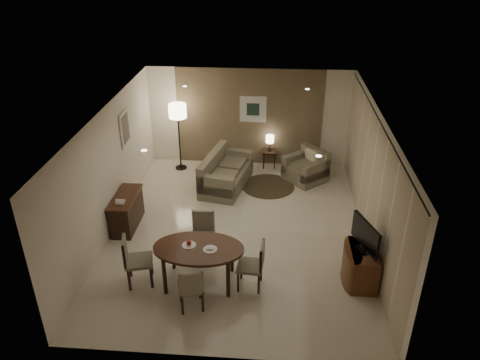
# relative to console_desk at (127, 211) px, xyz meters

# --- Properties ---
(room_shell) EXTENTS (5.50, 7.00, 2.70)m
(room_shell) POSITION_rel_console_desk_xyz_m (2.49, 0.40, 0.98)
(room_shell) COLOR beige
(room_shell) RESTS_ON ground
(taupe_accent) EXTENTS (3.96, 0.03, 2.70)m
(taupe_accent) POSITION_rel_console_desk_xyz_m (2.49, 3.48, 0.98)
(taupe_accent) COLOR #7A6C4C
(taupe_accent) RESTS_ON wall_back
(curtain_wall) EXTENTS (0.08, 6.70, 2.58)m
(curtain_wall) POSITION_rel_console_desk_xyz_m (5.17, 0.00, 0.95)
(curtain_wall) COLOR beige
(curtain_wall) RESTS_ON wall_right
(curtain_rod) EXTENTS (0.03, 6.80, 0.03)m
(curtain_rod) POSITION_rel_console_desk_xyz_m (5.17, 0.00, 2.27)
(curtain_rod) COLOR black
(curtain_rod) RESTS_ON wall_right
(art_back_frame) EXTENTS (0.72, 0.03, 0.72)m
(art_back_frame) POSITION_rel_console_desk_xyz_m (2.59, 3.46, 1.23)
(art_back_frame) COLOR silver
(art_back_frame) RESTS_ON wall_back
(art_back_canvas) EXTENTS (0.34, 0.01, 0.34)m
(art_back_canvas) POSITION_rel_console_desk_xyz_m (2.59, 3.44, 1.23)
(art_back_canvas) COLOR #1B3227
(art_back_canvas) RESTS_ON wall_back
(art_left_frame) EXTENTS (0.03, 0.60, 0.80)m
(art_left_frame) POSITION_rel_console_desk_xyz_m (-0.23, 1.20, 1.48)
(art_left_frame) COLOR silver
(art_left_frame) RESTS_ON wall_left
(art_left_canvas) EXTENTS (0.01, 0.46, 0.64)m
(art_left_canvas) POSITION_rel_console_desk_xyz_m (-0.21, 1.20, 1.48)
(art_left_canvas) COLOR gray
(art_left_canvas) RESTS_ON wall_left
(downlight_nl) EXTENTS (0.10, 0.10, 0.01)m
(downlight_nl) POSITION_rel_console_desk_xyz_m (1.09, -1.80, 2.31)
(downlight_nl) COLOR white
(downlight_nl) RESTS_ON ceiling
(downlight_nr) EXTENTS (0.10, 0.10, 0.01)m
(downlight_nr) POSITION_rel_console_desk_xyz_m (3.89, -1.80, 2.31)
(downlight_nr) COLOR white
(downlight_nr) RESTS_ON ceiling
(downlight_fl) EXTENTS (0.10, 0.10, 0.01)m
(downlight_fl) POSITION_rel_console_desk_xyz_m (1.09, 1.80, 2.31)
(downlight_fl) COLOR white
(downlight_fl) RESTS_ON ceiling
(downlight_fr) EXTENTS (0.10, 0.10, 0.01)m
(downlight_fr) POSITION_rel_console_desk_xyz_m (3.89, 1.80, 2.31)
(downlight_fr) COLOR white
(downlight_fr) RESTS_ON ceiling
(console_desk) EXTENTS (0.48, 1.20, 0.75)m
(console_desk) POSITION_rel_console_desk_xyz_m (0.00, 0.00, 0.00)
(console_desk) COLOR #472317
(console_desk) RESTS_ON floor
(telephone) EXTENTS (0.20, 0.14, 0.09)m
(telephone) POSITION_rel_console_desk_xyz_m (0.00, -0.30, 0.43)
(telephone) COLOR white
(telephone) RESTS_ON console_desk
(tv_cabinet) EXTENTS (0.48, 0.90, 0.70)m
(tv_cabinet) POSITION_rel_console_desk_xyz_m (4.89, -1.50, -0.03)
(tv_cabinet) COLOR brown
(tv_cabinet) RESTS_ON floor
(flat_tv) EXTENTS (0.36, 0.85, 0.60)m
(flat_tv) POSITION_rel_console_desk_xyz_m (4.87, -1.50, 0.65)
(flat_tv) COLOR black
(flat_tv) RESTS_ON tv_cabinet
(dining_table) EXTENTS (1.66, 1.04, 0.78)m
(dining_table) POSITION_rel_console_desk_xyz_m (1.89, -1.76, 0.01)
(dining_table) COLOR #472317
(dining_table) RESTS_ON floor
(chair_near) EXTENTS (0.52, 0.52, 0.87)m
(chair_near) POSITION_rel_console_desk_xyz_m (1.85, -2.42, 0.06)
(chair_near) COLOR #75705A
(chair_near) RESTS_ON floor
(chair_far) EXTENTS (0.48, 0.48, 0.95)m
(chair_far) POSITION_rel_console_desk_xyz_m (1.84, -1.00, 0.10)
(chair_far) COLOR #75705A
(chair_far) RESTS_ON floor
(chair_left) EXTENTS (0.59, 0.59, 0.99)m
(chair_left) POSITION_rel_console_desk_xyz_m (0.80, -1.85, 0.12)
(chair_left) COLOR #75705A
(chair_left) RESTS_ON floor
(chair_right) EXTENTS (0.49, 0.49, 0.94)m
(chair_right) POSITION_rel_console_desk_xyz_m (2.83, -1.80, 0.09)
(chair_right) COLOR #75705A
(chair_right) RESTS_ON floor
(plate_a) EXTENTS (0.26, 0.26, 0.02)m
(plate_a) POSITION_rel_console_desk_xyz_m (1.71, -1.71, 0.41)
(plate_a) COLOR white
(plate_a) RESTS_ON dining_table
(plate_b) EXTENTS (0.26, 0.26, 0.02)m
(plate_b) POSITION_rel_console_desk_xyz_m (2.11, -1.81, 0.41)
(plate_b) COLOR white
(plate_b) RESTS_ON dining_table
(fruit_apple) EXTENTS (0.09, 0.09, 0.09)m
(fruit_apple) POSITION_rel_console_desk_xyz_m (1.71, -1.71, 0.46)
(fruit_apple) COLOR #A92113
(fruit_apple) RESTS_ON plate_a
(napkin) EXTENTS (0.12, 0.08, 0.03)m
(napkin) POSITION_rel_console_desk_xyz_m (2.11, -1.81, 0.43)
(napkin) COLOR white
(napkin) RESTS_ON plate_b
(round_rug) EXTENTS (1.35, 1.35, 0.01)m
(round_rug) POSITION_rel_console_desk_xyz_m (3.07, 2.08, -0.37)
(round_rug) COLOR #3F3523
(round_rug) RESTS_ON floor
(sofa) EXTENTS (2.00, 1.29, 0.87)m
(sofa) POSITION_rel_console_desk_xyz_m (2.00, 2.01, 0.06)
(sofa) COLOR #75705A
(sofa) RESTS_ON floor
(armchair) EXTENTS (1.27, 1.28, 0.83)m
(armchair) POSITION_rel_console_desk_xyz_m (4.03, 2.51, 0.04)
(armchair) COLOR #75705A
(armchair) RESTS_ON floor
(side_table) EXTENTS (0.38, 0.38, 0.48)m
(side_table) POSITION_rel_console_desk_xyz_m (3.07, 3.25, -0.13)
(side_table) COLOR black
(side_table) RESTS_ON floor
(table_lamp) EXTENTS (0.22, 0.22, 0.50)m
(table_lamp) POSITION_rel_console_desk_xyz_m (3.07, 3.25, 0.36)
(table_lamp) COLOR #FFEAC1
(table_lamp) RESTS_ON side_table
(floor_lamp) EXTENTS (0.47, 0.47, 1.85)m
(floor_lamp) POSITION_rel_console_desk_xyz_m (0.63, 2.96, 0.55)
(floor_lamp) COLOR #FFE5B7
(floor_lamp) RESTS_ON floor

